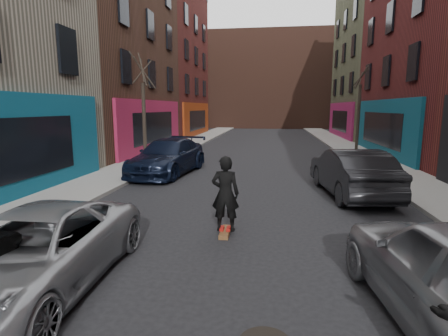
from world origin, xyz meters
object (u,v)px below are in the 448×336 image
(parked_left_far, at_px, (33,252))
(parked_right_end, at_px, (351,172))
(skateboarder, at_px, (225,194))
(tree_right_far, at_px, (359,99))
(tree_left_far, at_px, (143,101))
(skateboard, at_px, (225,232))
(parked_left_end, at_px, (168,157))

(parked_left_far, distance_m, parked_right_end, 9.90)
(parked_left_far, xyz_separation_m, skateboarder, (2.78, 3.03, 0.34))
(tree_right_far, distance_m, parked_right_end, 12.44)
(tree_left_far, xyz_separation_m, tree_right_far, (12.40, 6.00, 0.15))
(tree_left_far, height_order, skateboard, tree_left_far)
(parked_left_end, bearing_deg, tree_right_far, 47.59)
(parked_right_end, relative_size, skateboarder, 2.73)
(tree_left_far, xyz_separation_m, skateboarder, (5.78, -10.18, -2.38))
(parked_left_far, xyz_separation_m, skateboard, (2.78, 3.03, -0.62))
(tree_right_far, distance_m, skateboarder, 17.66)
(parked_right_end, height_order, skateboard, parked_right_end)
(parked_left_far, xyz_separation_m, parked_left_end, (-0.88, 10.42, 0.13))
(skateboarder, bearing_deg, skateboard, 180.00)
(tree_left_far, distance_m, skateboard, 12.17)
(tree_left_far, bearing_deg, parked_right_end, -31.24)
(parked_right_end, bearing_deg, skateboarder, 42.39)
(tree_left_far, relative_size, skateboarder, 3.60)
(skateboarder, bearing_deg, tree_left_far, -61.16)
(tree_right_far, distance_m, skateboard, 17.83)
(parked_left_far, bearing_deg, parked_left_end, 92.68)
(parked_left_far, xyz_separation_m, parked_right_end, (6.56, 7.41, 0.15))
(tree_left_far, relative_size, tree_right_far, 0.96)
(parked_right_end, relative_size, skateboard, 6.17)
(parked_left_far, relative_size, skateboarder, 2.66)
(parked_left_far, bearing_deg, tree_left_far, 100.63)
(tree_right_far, bearing_deg, parked_left_far, -116.08)
(tree_left_far, bearing_deg, parked_left_far, -77.20)
(tree_right_far, bearing_deg, skateboard, -112.27)
(parked_right_end, height_order, skateboarder, skateboarder)
(parked_left_far, height_order, parked_right_end, parked_right_end)
(tree_left_far, bearing_deg, tree_right_far, 25.82)
(skateboard, bearing_deg, parked_left_far, -133.23)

